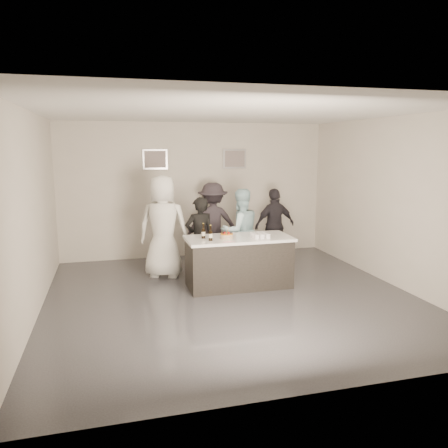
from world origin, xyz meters
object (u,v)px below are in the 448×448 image
Objects in this scene: beer_bottle_b at (211,233)px; person_guest_right at (275,225)px; person_guest_back at (213,222)px; beer_bottle_a at (203,231)px; person_main_blue at (240,231)px; cake at (227,236)px; person_main_black at (200,237)px; person_guest_left at (163,226)px; bar_counter at (239,262)px.

person_guest_right reaches higher than beer_bottle_b.
beer_bottle_a is at bearing 78.92° from person_guest_back.
beer_bottle_a is 1.24m from person_main_blue.
beer_bottle_a is 0.16× the size of person_guest_right.
person_main_black is (-0.31, 0.80, -0.17)m from cake.
beer_bottle_b is 0.13× the size of person_guest_left.
bar_counter is at bearing 40.71° from person_guest_right.
beer_bottle_a reaches higher than cake.
person_guest_right reaches higher than cake.
person_main_black is 0.97× the size of person_guest_right.
person_main_black reaches higher than beer_bottle_a.
bar_counter is 1.96m from person_guest_right.
person_main_blue is at bearing 59.98° from cake.
beer_bottle_a is at bearing 142.66° from person_guest_left.
beer_bottle_a is at bearing 175.86° from bar_counter.
person_main_black is at bearing 111.29° from cake.
person_guest_back reaches higher than cake.
person_guest_right is at bearing 172.11° from person_guest_back.
person_guest_right reaches higher than person_main_black.
person_main_black is at bearing 71.71° from person_guest_back.
beer_bottle_b is 2.05m from person_guest_back.
cake is 0.88m from person_main_black.
person_guest_left is (-0.66, 0.20, 0.21)m from person_main_black.
person_guest_right is 1.34m from person_guest_back.
beer_bottle_b is 1.32m from person_main_blue.
person_guest_right reaches higher than bar_counter.
person_guest_back is at bearing -24.06° from person_guest_right.
person_main_blue is (0.91, 0.81, -0.20)m from beer_bottle_a.
beer_bottle_b is at bearing -162.30° from cake.
person_guest_left is (-0.58, 0.91, -0.05)m from beer_bottle_a.
person_main_blue reaches higher than person_guest_right.
person_guest_left is at bearing 3.06° from person_guest_right.
beer_bottle_b reaches higher than bar_counter.
bar_counter is at bearing 98.46° from person_guest_back.
person_main_blue is at bearing 50.40° from beer_bottle_b.
bar_counter is 0.95× the size of person_guest_left.
person_guest_right is at bearing -166.34° from person_main_black.
beer_bottle_a is 0.75m from person_main_black.
person_main_blue reaches higher than beer_bottle_a.
cake is (-0.24, -0.06, 0.49)m from bar_counter.
person_guest_left is 1.23× the size of person_guest_right.
person_guest_right is at bearing -148.07° from person_guest_left.
person_main_blue is 0.85× the size of person_guest_left.
person_main_blue is at bearing 115.81° from person_guest_back.
person_guest_back is at bearing -80.35° from person_main_blue.
person_guest_left is (-1.21, 0.95, 0.53)m from bar_counter.
beer_bottle_b is at bearing 82.09° from person_main_black.
beer_bottle_a reaches higher than bar_counter.
person_guest_right is (1.49, 1.53, -0.14)m from cake.
bar_counter is 0.98m from person_main_blue.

